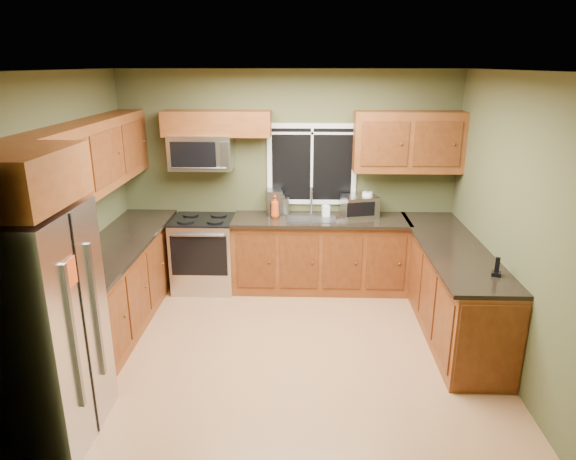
# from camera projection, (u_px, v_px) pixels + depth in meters

# --- Properties ---
(floor) EXTENTS (4.20, 4.20, 0.00)m
(floor) POSITION_uv_depth(u_px,v_px,m) (282.00, 348.00, 5.21)
(floor) COLOR #A06F46
(floor) RESTS_ON ground
(ceiling) EXTENTS (4.20, 4.20, 0.00)m
(ceiling) POSITION_uv_depth(u_px,v_px,m) (281.00, 70.00, 4.38)
(ceiling) COLOR white
(ceiling) RESTS_ON back_wall
(back_wall) EXTENTS (4.20, 0.00, 4.20)m
(back_wall) POSITION_uv_depth(u_px,v_px,m) (288.00, 180.00, 6.51)
(back_wall) COLOR #484B2B
(back_wall) RESTS_ON ground
(front_wall) EXTENTS (4.20, 0.00, 4.20)m
(front_wall) POSITION_uv_depth(u_px,v_px,m) (268.00, 309.00, 3.09)
(front_wall) COLOR #484B2B
(front_wall) RESTS_ON ground
(left_wall) EXTENTS (0.00, 3.60, 3.60)m
(left_wall) POSITION_uv_depth(u_px,v_px,m) (61.00, 219.00, 4.86)
(left_wall) COLOR #484B2B
(left_wall) RESTS_ON ground
(right_wall) EXTENTS (0.00, 3.60, 3.60)m
(right_wall) POSITION_uv_depth(u_px,v_px,m) (509.00, 223.00, 4.73)
(right_wall) COLOR #484B2B
(right_wall) RESTS_ON ground
(window) EXTENTS (1.12, 0.03, 1.02)m
(window) POSITION_uv_depth(u_px,v_px,m) (312.00, 164.00, 6.42)
(window) COLOR white
(window) RESTS_ON back_wall
(base_cabinets_left) EXTENTS (0.60, 2.65, 0.90)m
(base_cabinets_left) POSITION_uv_depth(u_px,v_px,m) (119.00, 286.00, 5.58)
(base_cabinets_left) COLOR brown
(base_cabinets_left) RESTS_ON ground
(countertop_left) EXTENTS (0.65, 2.65, 0.04)m
(countertop_left) POSITION_uv_depth(u_px,v_px,m) (117.00, 245.00, 5.44)
(countertop_left) COLOR black
(countertop_left) RESTS_ON base_cabinets_left
(base_cabinets_back) EXTENTS (2.17, 0.60, 0.90)m
(base_cabinets_back) POSITION_uv_depth(u_px,v_px,m) (320.00, 255.00, 6.49)
(base_cabinets_back) COLOR brown
(base_cabinets_back) RESTS_ON ground
(countertop_back) EXTENTS (2.17, 0.65, 0.04)m
(countertop_back) POSITION_uv_depth(u_px,v_px,m) (321.00, 220.00, 6.32)
(countertop_back) COLOR black
(countertop_back) RESTS_ON base_cabinets_back
(base_cabinets_peninsula) EXTENTS (0.60, 2.52, 0.90)m
(base_cabinets_peninsula) POSITION_uv_depth(u_px,v_px,m) (450.00, 288.00, 5.53)
(base_cabinets_peninsula) COLOR brown
(base_cabinets_peninsula) RESTS_ON ground
(countertop_peninsula) EXTENTS (0.65, 2.50, 0.04)m
(countertop_peninsula) POSITION_uv_depth(u_px,v_px,m) (452.00, 247.00, 5.40)
(countertop_peninsula) COLOR black
(countertop_peninsula) RESTS_ON base_cabinets_peninsula
(upper_cabinets_left) EXTENTS (0.33, 2.65, 0.72)m
(upper_cabinets_left) POSITION_uv_depth(u_px,v_px,m) (91.00, 157.00, 5.15)
(upper_cabinets_left) COLOR brown
(upper_cabinets_left) RESTS_ON left_wall
(upper_cabinets_back_left) EXTENTS (1.30, 0.33, 0.30)m
(upper_cabinets_back_left) POSITION_uv_depth(u_px,v_px,m) (217.00, 123.00, 6.16)
(upper_cabinets_back_left) COLOR brown
(upper_cabinets_back_left) RESTS_ON back_wall
(upper_cabinets_back_right) EXTENTS (1.30, 0.33, 0.72)m
(upper_cabinets_back_right) POSITION_uv_depth(u_px,v_px,m) (408.00, 142.00, 6.15)
(upper_cabinets_back_right) COLOR brown
(upper_cabinets_back_right) RESTS_ON back_wall
(upper_cabinet_over_fridge) EXTENTS (0.72, 0.90, 0.38)m
(upper_cabinet_over_fridge) POSITION_uv_depth(u_px,v_px,m) (11.00, 178.00, 3.41)
(upper_cabinet_over_fridge) COLOR brown
(upper_cabinet_over_fridge) RESTS_ON left_wall
(refrigerator) EXTENTS (0.74, 0.90, 1.80)m
(refrigerator) POSITION_uv_depth(u_px,v_px,m) (37.00, 329.00, 3.76)
(refrigerator) COLOR #B7B7BC
(refrigerator) RESTS_ON ground
(range) EXTENTS (0.76, 0.69, 0.94)m
(range) POSITION_uv_depth(u_px,v_px,m) (204.00, 253.00, 6.50)
(range) COLOR #B7B7BC
(range) RESTS_ON ground
(microwave) EXTENTS (0.76, 0.41, 0.42)m
(microwave) POSITION_uv_depth(u_px,v_px,m) (201.00, 152.00, 6.24)
(microwave) COLOR #B7B7BC
(microwave) RESTS_ON back_wall
(sink) EXTENTS (0.60, 0.42, 0.36)m
(sink) POSITION_uv_depth(u_px,v_px,m) (311.00, 217.00, 6.33)
(sink) COLOR slate
(sink) RESTS_ON countertop_back
(toaster_oven) EXTENTS (0.48, 0.41, 0.26)m
(toaster_oven) POSITION_uv_depth(u_px,v_px,m) (360.00, 206.00, 6.37)
(toaster_oven) COLOR #B7B7BC
(toaster_oven) RESTS_ON countertop_back
(coffee_maker) EXTENTS (0.22, 0.28, 0.31)m
(coffee_maker) POSITION_uv_depth(u_px,v_px,m) (274.00, 203.00, 6.44)
(coffee_maker) COLOR slate
(coffee_maker) RESTS_ON countertop_back
(kettle) EXTENTS (0.19, 0.19, 0.26)m
(kettle) POSITION_uv_depth(u_px,v_px,m) (284.00, 205.00, 6.46)
(kettle) COLOR #B7B7BC
(kettle) RESTS_ON countertop_back
(paper_towel_roll) EXTENTS (0.14, 0.14, 0.33)m
(paper_towel_roll) POSITION_uv_depth(u_px,v_px,m) (367.00, 204.00, 6.40)
(paper_towel_roll) COLOR white
(paper_towel_roll) RESTS_ON countertop_back
(soap_bottle_a) EXTENTS (0.12, 0.12, 0.27)m
(soap_bottle_a) POSITION_uv_depth(u_px,v_px,m) (275.00, 207.00, 6.31)
(soap_bottle_a) COLOR #DB4A14
(soap_bottle_a) RESTS_ON countertop_back
(soap_bottle_b) EXTENTS (0.10, 0.10, 0.20)m
(soap_bottle_b) POSITION_uv_depth(u_px,v_px,m) (326.00, 208.00, 6.38)
(soap_bottle_b) COLOR white
(soap_bottle_b) RESTS_ON countertop_back
(cordless_phone) EXTENTS (0.10, 0.10, 0.18)m
(cordless_phone) POSITION_uv_depth(u_px,v_px,m) (497.00, 270.00, 4.59)
(cordless_phone) COLOR black
(cordless_phone) RESTS_ON countertop_peninsula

